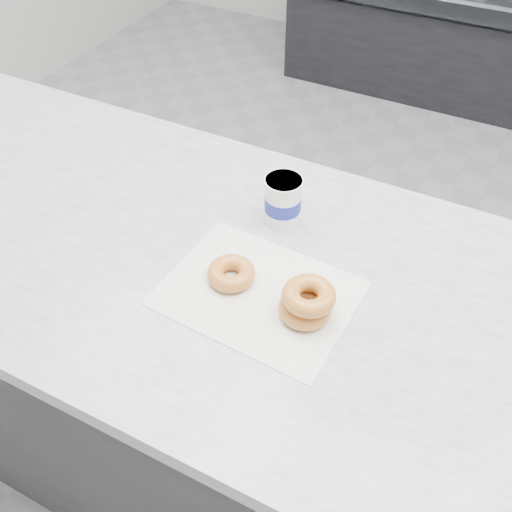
# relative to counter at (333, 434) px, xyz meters

# --- Properties ---
(ground) EXTENTS (5.00, 5.00, 0.00)m
(ground) POSITION_rel_counter_xyz_m (0.00, 0.60, -0.45)
(ground) COLOR gray
(ground) RESTS_ON ground
(counter) EXTENTS (3.06, 0.76, 0.90)m
(counter) POSITION_rel_counter_xyz_m (0.00, 0.00, 0.00)
(counter) COLOR #333335
(counter) RESTS_ON ground
(wax_paper) EXTENTS (0.36, 0.28, 0.00)m
(wax_paper) POSITION_rel_counter_xyz_m (-0.17, -0.04, 0.45)
(wax_paper) COLOR silver
(wax_paper) RESTS_ON counter
(donut_single) EXTENTS (0.12, 0.12, 0.03)m
(donut_single) POSITION_rel_counter_xyz_m (-0.24, -0.04, 0.47)
(donut_single) COLOR orange
(donut_single) RESTS_ON wax_paper
(donut_stack) EXTENTS (0.10, 0.10, 0.07)m
(donut_stack) POSITION_rel_counter_xyz_m (-0.08, -0.05, 0.48)
(donut_stack) COLOR orange
(donut_stack) RESTS_ON wax_paper
(coffee_cup) EXTENTS (0.08, 0.08, 0.11)m
(coffee_cup) POSITION_rel_counter_xyz_m (-0.22, 0.16, 0.50)
(coffee_cup) COLOR white
(coffee_cup) RESTS_ON counter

